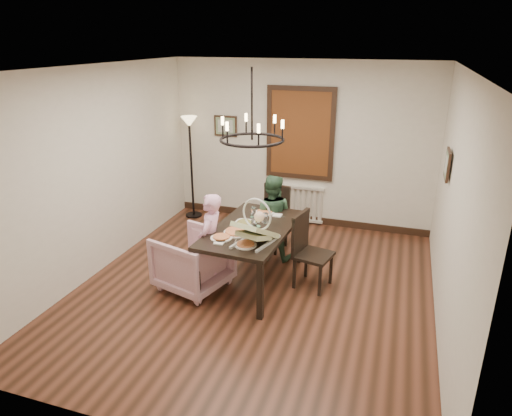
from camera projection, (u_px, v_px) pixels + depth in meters
The scene contains 17 objects.
room_shell at pixel (263, 180), 5.86m from camera, with size 4.51×5.00×2.81m.
dining_table at pixel (252, 233), 5.97m from camera, with size 1.05×1.74×0.79m.
chair_far at pixel (271, 218), 7.02m from camera, with size 0.44×0.44×1.00m, color black, non-canonical shape.
chair_right at pixel (314, 251), 5.93m from camera, with size 0.45×0.45×1.01m, color black, non-canonical shape.
armchair at pixel (193, 261), 5.95m from camera, with size 0.82×0.84×0.77m, color beige.
elderly_woman at pixel (211, 249), 5.92m from camera, with size 0.39×0.26×1.07m, color #EBA6C7.
seated_man at pixel (271, 224), 6.70m from camera, with size 0.52×0.41×1.07m, color #35593C.
baby_bouncer at pixel (255, 228), 5.43m from camera, with size 0.42×0.58×0.38m, color beige, non-canonical shape.
salad_bowl at pixel (244, 224), 5.97m from camera, with size 0.30×0.30×0.07m, color white.
pizza_platter at pixel (238, 232), 5.76m from camera, with size 0.36×0.36×0.04m, color tan.
drinking_glass at pixel (254, 223), 5.88m from camera, with size 0.07×0.07×0.15m, color silver.
window_blinds at pixel (300, 134), 7.65m from camera, with size 1.00×0.03×1.40m, color brown.
radiator at pixel (298, 203), 8.11m from camera, with size 0.92×0.12×0.62m, color silver, non-canonical shape.
picture_back at pixel (226, 126), 8.04m from camera, with size 0.42×0.03×0.36m, color black.
picture_right at pixel (447, 165), 5.60m from camera, with size 0.42×0.03×0.36m, color black.
floor_lamp at pixel (191, 169), 8.18m from camera, with size 0.30×0.30×1.80m, color black, non-canonical shape.
chandelier at pixel (252, 140), 5.54m from camera, with size 0.80×0.80×0.04m, color black.
Camera 1 is at (1.67, -5.00, 3.12)m, focal length 32.00 mm.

